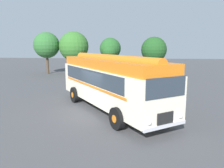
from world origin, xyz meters
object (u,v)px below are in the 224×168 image
(car_mid_left, at_px, (141,73))
(box_van, at_px, (91,68))
(vintage_bus, at_px, (110,80))
(car_near_left, at_px, (118,73))

(car_mid_left, relative_size, box_van, 0.74)
(vintage_bus, relative_size, box_van, 1.63)
(box_van, bearing_deg, car_near_left, -5.89)
(vintage_bus, height_order, car_mid_left, vintage_bus)
(car_near_left, height_order, car_mid_left, same)
(car_near_left, distance_m, car_mid_left, 2.78)
(vintage_bus, bearing_deg, car_mid_left, 79.47)
(car_near_left, xyz_separation_m, car_mid_left, (2.77, 0.27, 0.00))
(vintage_bus, height_order, car_near_left, vintage_bus)
(car_near_left, distance_m, box_van, 3.34)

